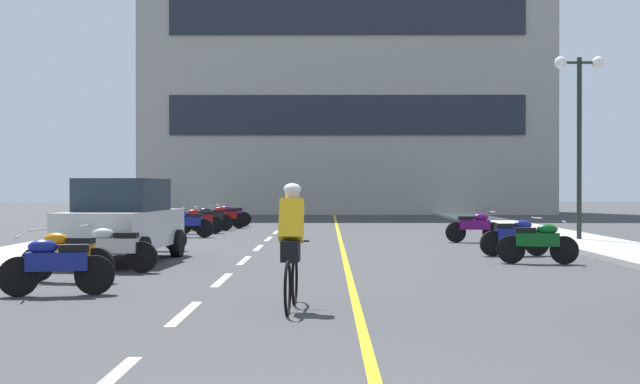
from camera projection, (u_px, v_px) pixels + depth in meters
The scene contains 32 objects.
ground_plane at pixel (332, 241), 26.20m from camera, with size 140.00×140.00×0.00m, color #38383A.
curb_left at pixel (119, 233), 29.26m from camera, with size 2.40×72.00×0.12m, color #A8A8A3.
curb_right at pixel (545, 234), 29.14m from camera, with size 2.40×72.00×0.12m, color #A8A8A3.
lane_dash_0 at pixel (106, 383), 7.22m from camera, with size 0.14×2.20×0.01m, color silver.
lane_dash_1 at pixel (185, 313), 11.22m from camera, with size 0.14×2.20×0.01m, color silver.
lane_dash_2 at pixel (222, 280), 15.22m from camera, with size 0.14×2.20×0.01m, color silver.
lane_dash_3 at pixel (244, 260), 19.22m from camera, with size 0.14×2.20×0.01m, color silver.
lane_dash_4 at pixel (258, 248), 23.22m from camera, with size 0.14×2.20×0.01m, color silver.
lane_dash_5 at pixel (268, 239), 27.22m from camera, with size 0.14×2.20×0.01m, color silver.
lane_dash_6 at pixel (276, 232), 31.22m from camera, with size 0.14×2.20×0.01m, color silver.
lane_dash_7 at pixel (282, 227), 35.22m from camera, with size 0.14×2.20×0.01m, color silver.
lane_dash_8 at pixel (286, 223), 39.22m from camera, with size 0.14×2.20×0.01m, color silver.
lane_dash_9 at pixel (290, 220), 43.22m from camera, with size 0.14×2.20×0.01m, color silver.
lane_dash_10 at pixel (293, 217), 47.22m from camera, with size 0.14×2.20×0.01m, color silver.
lane_dash_11 at pixel (296, 214), 51.22m from camera, with size 0.14×2.20×0.01m, color silver.
centre_line_yellow at pixel (339, 235), 29.20m from camera, with size 0.12×66.00×0.01m, color gold.
office_building at pixel (345, 61), 55.01m from camera, with size 24.56×9.88×19.32m.
street_lamp_mid at pixel (579, 106), 25.24m from camera, with size 1.46×0.36×5.33m.
parked_car_near at pixel (123, 220), 18.91m from camera, with size 2.18×4.32×1.82m.
motorcycle_2 at pixel (56, 264), 13.01m from camera, with size 1.68×0.67×0.92m.
motorcycle_3 at pixel (66, 255), 14.86m from camera, with size 1.70×0.60×0.92m.
motorcycle_4 at pixel (113, 248), 16.50m from camera, with size 1.70×0.60×0.92m.
motorcycle_5 at pixel (538, 242), 18.38m from camera, with size 1.69×0.60×0.92m.
motorcycle_6 at pixel (515, 236), 20.50m from camera, with size 1.69×0.60×0.92m.
motorcycle_7 at pixel (155, 232), 22.14m from camera, with size 1.69×0.64×0.92m.
motorcycle_8 at pixel (475, 226), 25.49m from camera, with size 1.70×0.60×0.92m.
motorcycle_9 at pixel (188, 223), 28.04m from camera, with size 1.70×0.60×0.92m.
motorcycle_10 at pixel (199, 220), 30.20m from camera, with size 1.65×0.78×0.92m.
motorcycle_11 at pixel (210, 218), 32.23m from camera, with size 1.66×0.73×0.92m.
motorcycle_12 at pixel (225, 216), 34.00m from camera, with size 1.69×0.60×0.92m.
motorcycle_13 at pixel (230, 215), 35.62m from camera, with size 1.67×0.71×0.92m.
cyclist_rider at pixel (291, 243), 11.59m from camera, with size 0.42×1.77×1.71m.
Camera 1 is at (-0.15, -5.19, 1.64)m, focal length 48.63 mm.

